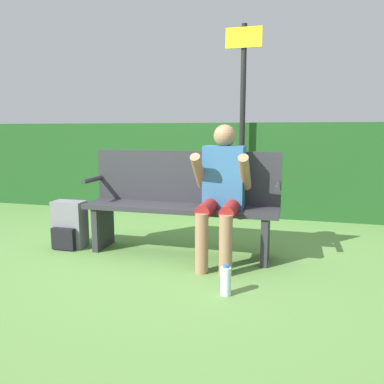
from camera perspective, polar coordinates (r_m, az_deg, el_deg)
name	(u,v)px	position (r m, az deg, el deg)	size (l,w,h in m)	color
ground_plane	(180,254)	(3.69, -1.88, -9.38)	(40.00, 40.00, 0.00)	#5B8942
hedge_back	(219,168)	(5.47, 4.17, 3.67)	(12.00, 0.56, 1.29)	#1E4C1E
park_bench	(182,201)	(3.62, -1.60, -1.30)	(1.87, 0.41, 0.99)	#2D2D33
person_seated	(222,187)	(3.36, 4.56, 0.79)	(0.50, 0.62, 1.24)	#336699
backpack	(69,226)	(4.03, -18.20, -4.88)	(0.32, 0.25, 0.48)	slate
water_bottle	(226,281)	(2.80, 5.17, -13.33)	(0.08, 0.08, 0.23)	silver
signpost	(243,110)	(4.98, 7.71, 12.25)	(0.45, 0.09, 2.50)	black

